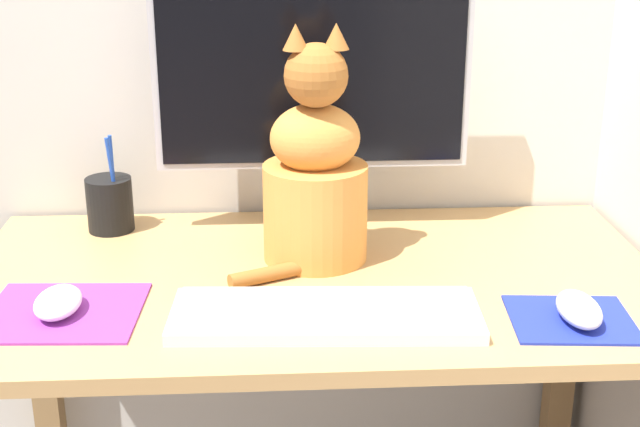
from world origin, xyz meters
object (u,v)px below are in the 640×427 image
object	(u,v)px
computer_mouse_right	(579,309)
pen_cup	(110,204)
keyboard	(326,314)
cat	(315,176)
monitor	(313,89)
computer_mouse_left	(58,302)

from	to	relation	value
computer_mouse_right	pen_cup	distance (m)	0.84
keyboard	cat	xyz separation A→B (m)	(-0.00, 0.24, 0.13)
computer_mouse_right	pen_cup	xyz separation A→B (m)	(-0.73, 0.42, 0.03)
monitor	keyboard	distance (m)	0.45
computer_mouse_left	pen_cup	distance (m)	0.35
monitor	cat	world-z (taller)	monitor
monitor	computer_mouse_right	bearing A→B (deg)	-48.62
pen_cup	computer_mouse_left	bearing A→B (deg)	-93.32
cat	pen_cup	bearing A→B (deg)	152.07
keyboard	cat	size ratio (longest dim) A/B	1.15
computer_mouse_right	cat	bearing A→B (deg)	143.88
computer_mouse_left	computer_mouse_right	world-z (taller)	computer_mouse_right
pen_cup	keyboard	bearing A→B (deg)	-46.94
pen_cup	cat	bearing A→B (deg)	-23.26
keyboard	computer_mouse_left	world-z (taller)	computer_mouse_left
monitor	computer_mouse_left	xyz separation A→B (m)	(-0.39, -0.34, -0.24)
monitor	computer_mouse_left	distance (m)	0.57
computer_mouse_left	computer_mouse_right	distance (m)	0.75
monitor	keyboard	world-z (taller)	monitor
monitor	pen_cup	bearing A→B (deg)	177.86
monitor	computer_mouse_right	xyz separation A→B (m)	(0.36, -0.41, -0.24)
monitor	computer_mouse_left	size ratio (longest dim) A/B	5.16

